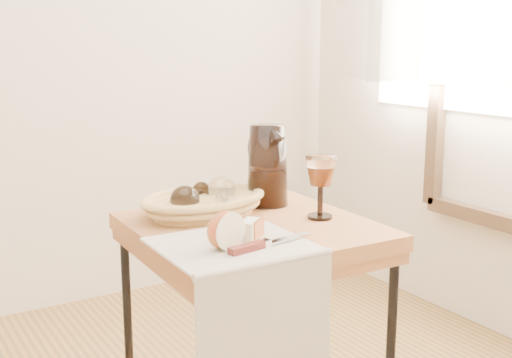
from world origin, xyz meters
TOP-DOWN VIEW (x-y plane):
  - side_table at (0.46, 0.31)m, footprint 0.59×0.59m
  - tea_towel at (0.32, 0.17)m, footprint 0.34×0.31m
  - bread_basket at (0.39, 0.45)m, footprint 0.34×0.25m
  - goblet_lying_a at (0.36, 0.46)m, footprint 0.15×0.14m
  - goblet_lying_b at (0.44, 0.43)m, footprint 0.13×0.16m
  - pitcher at (0.60, 0.45)m, footprint 0.21×0.27m
  - wine_goblet at (0.63, 0.26)m, footprint 0.09×0.09m
  - apple_half at (0.29, 0.15)m, footprint 0.10×0.07m
  - apple_wedge at (0.38, 0.19)m, footprint 0.07×0.07m
  - table_knife at (0.38, 0.12)m, footprint 0.23×0.06m

SIDE VIEW (x-z plane):
  - side_table at x=0.46m, z-range 0.00..0.73m
  - tea_towel at x=0.32m, z-range 0.73..0.74m
  - table_knife at x=0.38m, z-range 0.74..0.75m
  - bread_basket at x=0.39m, z-range 0.73..0.78m
  - apple_wedge at x=0.38m, z-range 0.74..0.78m
  - apple_half at x=0.29m, z-range 0.74..0.82m
  - goblet_lying_a at x=0.36m, z-range 0.74..0.82m
  - goblet_lying_b at x=0.44m, z-range 0.74..0.82m
  - wine_goblet at x=0.63m, z-range 0.73..0.90m
  - pitcher at x=0.60m, z-range 0.71..0.98m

